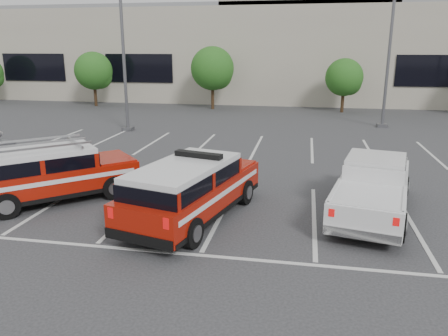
% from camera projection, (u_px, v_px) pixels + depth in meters
% --- Properties ---
extents(ground, '(120.00, 120.00, 0.00)m').
position_uv_depth(ground, '(223.00, 212.00, 13.10)').
color(ground, '#2E2E30').
rests_on(ground, ground).
extents(stall_markings, '(23.00, 15.00, 0.01)m').
position_uv_depth(stall_markings, '(244.00, 172.00, 17.36)').
color(stall_markings, silver).
rests_on(stall_markings, ground).
extents(convention_building, '(60.00, 16.99, 13.20)m').
position_uv_depth(convention_building, '(286.00, 47.00, 41.97)').
color(convention_building, '#B9AF9C').
rests_on(convention_building, ground).
extents(tree_left, '(3.07, 3.07, 4.42)m').
position_uv_depth(tree_left, '(95.00, 72.00, 35.87)').
color(tree_left, '#3F2B19').
rests_on(tree_left, ground).
extents(tree_mid_left, '(3.37, 3.37, 4.85)m').
position_uv_depth(tree_mid_left, '(214.00, 70.00, 34.02)').
color(tree_mid_left, '#3F2B19').
rests_on(tree_mid_left, ground).
extents(tree_mid_right, '(2.77, 2.77, 3.99)m').
position_uv_depth(tree_mid_right, '(345.00, 79.00, 32.39)').
color(tree_mid_right, '#3F2B19').
rests_on(tree_mid_right, ground).
extents(light_pole_left, '(0.90, 0.60, 10.24)m').
position_uv_depth(light_pole_left, '(123.00, 39.00, 24.49)').
color(light_pole_left, '#59595E').
rests_on(light_pole_left, ground).
extents(light_pole_mid, '(0.90, 0.60, 10.24)m').
position_uv_depth(light_pole_mid, '(390.00, 40.00, 25.61)').
color(light_pole_mid, '#59595E').
rests_on(light_pole_mid, ground).
extents(fire_chief_suv, '(3.21, 5.67, 1.88)m').
position_uv_depth(fire_chief_suv, '(192.00, 194.00, 12.40)').
color(fire_chief_suv, '#9A1307').
rests_on(fire_chief_suv, ground).
extents(white_pickup, '(2.95, 5.64, 1.65)m').
position_uv_depth(white_pickup, '(372.00, 192.00, 12.86)').
color(white_pickup, silver).
rests_on(white_pickup, ground).
extents(ladder_suv, '(4.96, 4.81, 1.96)m').
position_uv_depth(ladder_suv, '(52.00, 177.00, 13.92)').
color(ladder_suv, '#9A1307').
rests_on(ladder_suv, ground).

